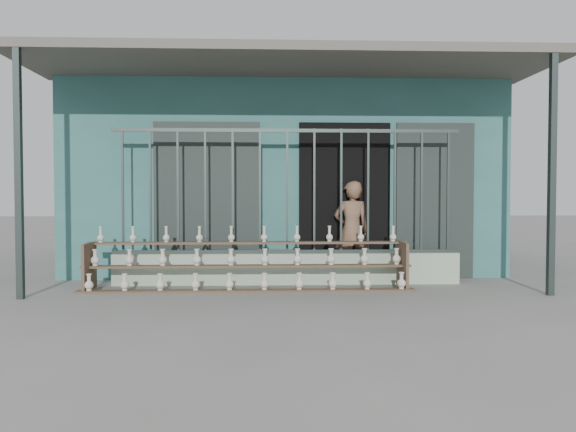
{
  "coord_description": "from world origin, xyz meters",
  "views": [
    {
      "loc": [
        -0.31,
        -6.79,
        1.27
      ],
      "look_at": [
        0.0,
        1.0,
        1.0
      ],
      "focal_mm": 35.0,
      "sensor_mm": 36.0,
      "label": 1
    }
  ],
  "objects": [
    {
      "name": "workshop_building",
      "position": [
        0.0,
        4.23,
        1.62
      ],
      "size": [
        7.4,
        6.6,
        3.21
      ],
      "color": "#2E6260",
      "rests_on": "ground"
    },
    {
      "name": "shelf_rack",
      "position": [
        -0.56,
        0.89,
        0.36
      ],
      "size": [
        4.5,
        0.68,
        0.85
      ],
      "color": "brown",
      "rests_on": "ground"
    },
    {
      "name": "ground",
      "position": [
        0.0,
        0.0,
        0.0
      ],
      "size": [
        60.0,
        60.0,
        0.0
      ],
      "primitive_type": "plane",
      "color": "slate"
    },
    {
      "name": "parapet_wall",
      "position": [
        0.0,
        1.3,
        0.23
      ],
      "size": [
        5.0,
        0.2,
        0.45
      ],
      "primitive_type": "cube",
      "color": "#9FB69C",
      "rests_on": "ground"
    },
    {
      "name": "elderly_woman",
      "position": [
        0.99,
        1.65,
        0.75
      ],
      "size": [
        0.6,
        0.45,
        1.51
      ],
      "primitive_type": "imported",
      "rotation": [
        0.0,
        0.0,
        3.3
      ],
      "color": "brown",
      "rests_on": "ground"
    },
    {
      "name": "security_fence",
      "position": [
        -0.0,
        1.3,
        1.35
      ],
      "size": [
        5.0,
        0.04,
        1.8
      ],
      "color": "#283330",
      "rests_on": "parapet_wall"
    }
  ]
}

